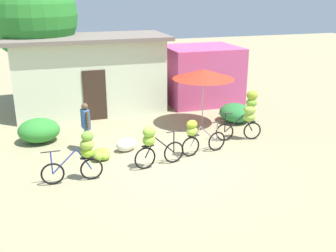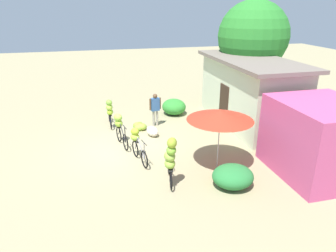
{
  "view_description": "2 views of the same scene",
  "coord_description": "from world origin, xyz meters",
  "views": [
    {
      "loc": [
        -3.39,
        -10.45,
        4.97
      ],
      "look_at": [
        0.22,
        0.88,
        0.89
      ],
      "focal_mm": 42.81,
      "sensor_mm": 36.0,
      "label": 1
    },
    {
      "loc": [
        11.74,
        -1.1,
        5.54
      ],
      "look_at": [
        0.99,
        1.61,
        1.21
      ],
      "focal_mm": 33.64,
      "sensor_mm": 36.0,
      "label": 2
    }
  ],
  "objects": [
    {
      "name": "bicycle_leftmost",
      "position": [
        -2.58,
        -0.34,
        0.81
      ],
      "size": [
        1.65,
        0.38,
        1.42
      ],
      "color": "black",
      "rests_on": "ground"
    },
    {
      "name": "bicycle_near_pile",
      "position": [
        -0.54,
        -0.08,
        0.77
      ],
      "size": [
        1.6,
        0.48,
        1.3
      ],
      "color": "black",
      "rests_on": "ground"
    },
    {
      "name": "market_umbrella",
      "position": [
        2.32,
        3.12,
        1.98
      ],
      "size": [
        2.32,
        2.32,
        2.15
      ],
      "color": "beige",
      "rests_on": "ground"
    },
    {
      "name": "banana_pile_on_ground",
      "position": [
        -1.9,
        0.96,
        0.16
      ],
      "size": [
        0.66,
        0.69,
        0.36
      ],
      "color": "#81AE33",
      "rests_on": "ground"
    },
    {
      "name": "bicycle_by_shop",
      "position": [
        3.16,
        1.14,
        1.0
      ],
      "size": [
        1.59,
        0.46,
        1.74
      ],
      "color": "black",
      "rests_on": "ground"
    },
    {
      "name": "tree_behind_building",
      "position": [
        -3.55,
        7.31,
        3.94
      ],
      "size": [
        3.66,
        3.66,
        5.79
      ],
      "color": "brown",
      "rests_on": "ground"
    },
    {
      "name": "building_low",
      "position": [
        -1.5,
        6.25,
        1.61
      ],
      "size": [
        6.49,
        3.03,
        3.17
      ],
      "color": "beige",
      "rests_on": "ground"
    },
    {
      "name": "bicycle_center_loaded",
      "position": [
        1.02,
        0.4,
        0.69
      ],
      "size": [
        1.61,
        0.49,
        1.18
      ],
      "color": "black",
      "rests_on": "ground"
    },
    {
      "name": "produce_sack",
      "position": [
        -1.02,
        1.39,
        0.22
      ],
      "size": [
        0.8,
        0.64,
        0.44
      ],
      "primitive_type": "ellipsoid",
      "rotation": [
        0.0,
        0.0,
        0.33
      ],
      "color": "silver",
      "rests_on": "ground"
    },
    {
      "name": "hedge_bush_front_right",
      "position": [
        3.69,
        3.07,
        0.36
      ],
      "size": [
        1.22,
        1.35,
        0.72
      ],
      "primitive_type": "ellipsoid",
      "color": "#287636",
      "rests_on": "ground"
    },
    {
      "name": "person_vendor",
      "position": [
        -2.23,
        1.79,
        0.97
      ],
      "size": [
        0.27,
        0.57,
        1.6
      ],
      "color": "gray",
      "rests_on": "ground"
    },
    {
      "name": "ground_plane",
      "position": [
        0.0,
        0.0,
        0.0
      ],
      "size": [
        60.0,
        60.0,
        0.0
      ],
      "primitive_type": "plane",
      "color": "gray"
    },
    {
      "name": "hedge_bush_front_left",
      "position": [
        -3.69,
        3.11,
        0.41
      ],
      "size": [
        1.39,
        1.25,
        0.81
      ],
      "primitive_type": "ellipsoid",
      "color": "#2F862F",
      "rests_on": "ground"
    },
    {
      "name": "shop_pink",
      "position": [
        3.53,
        6.28,
        1.26
      ],
      "size": [
        3.2,
        2.8,
        2.53
      ],
      "primitive_type": "cube",
      "color": "#C1487B",
      "rests_on": "ground"
    }
  ]
}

